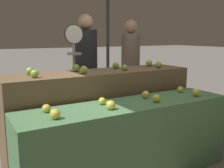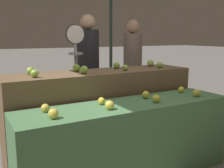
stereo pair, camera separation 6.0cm
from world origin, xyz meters
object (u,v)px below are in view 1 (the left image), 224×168
person_vendor_at_scale (86,63)px  wooden_crate_side (206,118)px  person_customer_left (130,63)px  produce_scale (74,57)px

person_vendor_at_scale → wooden_crate_side: bearing=168.8°
person_vendor_at_scale → wooden_crate_side: 1.99m
wooden_crate_side → person_vendor_at_scale: bearing=138.8°
person_customer_left → wooden_crate_side: person_customer_left is taller
person_customer_left → wooden_crate_side: size_ratio=3.40×
person_vendor_at_scale → person_customer_left: size_ratio=1.04×
person_vendor_at_scale → person_customer_left: person_vendor_at_scale is taller
produce_scale → wooden_crate_side: bearing=-26.8°
person_customer_left → wooden_crate_side: 1.47m
produce_scale → person_vendor_at_scale: 0.49m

